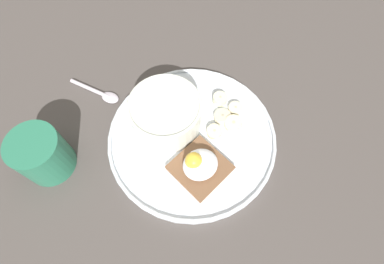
% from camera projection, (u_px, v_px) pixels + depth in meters
% --- Properties ---
extents(ground_plane, '(1.20, 1.20, 0.02)m').
position_uv_depth(ground_plane, '(192.00, 142.00, 0.56)').
color(ground_plane, '#4C4542').
rests_on(ground_plane, ground).
extents(plate, '(0.31, 0.31, 0.02)m').
position_uv_depth(plate, '(192.00, 137.00, 0.54)').
color(plate, white).
rests_on(plate, ground_plane).
extents(oatmeal_bowl, '(0.13, 0.13, 0.06)m').
position_uv_depth(oatmeal_bowl, '(166.00, 113.00, 0.53)').
color(oatmeal_bowl, white).
rests_on(oatmeal_bowl, plate).
extents(toast_slice, '(0.10, 0.10, 0.01)m').
position_uv_depth(toast_slice, '(200.00, 168.00, 0.51)').
color(toast_slice, brown).
rests_on(toast_slice, plate).
extents(poached_egg, '(0.06, 0.05, 0.03)m').
position_uv_depth(poached_egg, '(199.00, 164.00, 0.49)').
color(poached_egg, white).
rests_on(poached_egg, toast_slice).
extents(banana_slice_front, '(0.03, 0.03, 0.01)m').
position_uv_depth(banana_slice_front, '(234.00, 107.00, 0.56)').
color(banana_slice_front, '#F6E9BE').
rests_on(banana_slice_front, plate).
extents(banana_slice_left, '(0.04, 0.04, 0.01)m').
position_uv_depth(banana_slice_left, '(222.00, 116.00, 0.55)').
color(banana_slice_left, '#F8E9C5').
rests_on(banana_slice_left, plate).
extents(banana_slice_back, '(0.04, 0.04, 0.01)m').
position_uv_depth(banana_slice_back, '(214.00, 132.00, 0.54)').
color(banana_slice_back, beige).
rests_on(banana_slice_back, plate).
extents(banana_slice_right, '(0.04, 0.04, 0.02)m').
position_uv_depth(banana_slice_right, '(233.00, 124.00, 0.54)').
color(banana_slice_right, '#F5EBB9').
rests_on(banana_slice_right, plate).
extents(banana_slice_inner, '(0.04, 0.04, 0.02)m').
position_uv_depth(banana_slice_inner, '(220.00, 99.00, 0.57)').
color(banana_slice_inner, '#E9E9BD').
rests_on(banana_slice_inner, plate).
extents(coffee_mug, '(0.08, 0.08, 0.09)m').
position_uv_depth(coffee_mug, '(42.00, 154.00, 0.49)').
color(coffee_mug, '#2B7658').
rests_on(coffee_mug, ground_plane).
extents(spoon, '(0.07, 0.10, 0.01)m').
position_uv_depth(spoon, '(100.00, 93.00, 0.59)').
color(spoon, silver).
rests_on(spoon, ground_plane).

